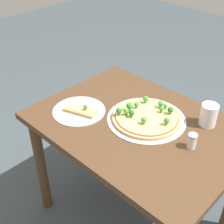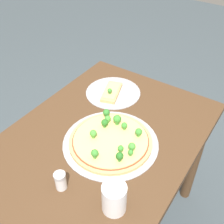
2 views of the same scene
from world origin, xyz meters
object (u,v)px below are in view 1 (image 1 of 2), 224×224
at_px(pizza_tray_slice, 80,110).
at_px(drinking_cup, 209,115).
at_px(dining_table, 136,141).
at_px(pizza_tray_whole, 146,117).
at_px(condiment_shaker, 192,141).

distance_m(pizza_tray_slice, drinking_cup, 0.64).
height_order(dining_table, pizza_tray_slice, pizza_tray_slice).
distance_m(dining_table, pizza_tray_slice, 0.33).
bearing_deg(pizza_tray_slice, pizza_tray_whole, 32.73).
distance_m(pizza_tray_whole, condiment_shaker, 0.28).
relative_size(drinking_cup, condiment_shaker, 1.56).
distance_m(dining_table, drinking_cup, 0.38).
xyz_separation_m(drinking_cup, condiment_shaker, (0.04, -0.20, -0.02)).
height_order(dining_table, condiment_shaker, condiment_shaker).
bearing_deg(drinking_cup, condiment_shaker, -79.73).
relative_size(pizza_tray_slice, condiment_shaker, 3.81).
xyz_separation_m(dining_table, pizza_tray_slice, (-0.28, -0.13, 0.12)).
relative_size(dining_table, drinking_cup, 9.04).
bearing_deg(condiment_shaker, drinking_cup, 100.27).
relative_size(pizza_tray_whole, pizza_tray_slice, 1.43).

